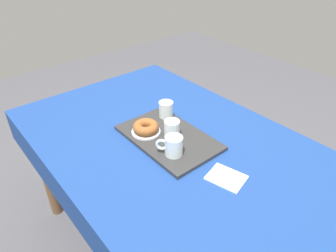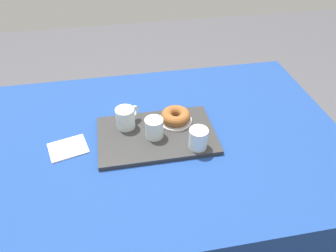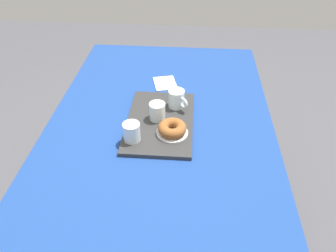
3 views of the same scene
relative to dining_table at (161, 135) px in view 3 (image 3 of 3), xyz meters
The scene contains 9 objects.
ground_plane 0.64m from the dining_table, ahead, with size 6.00×6.00×0.00m, color #47474C.
dining_table is the anchor object (origin of this frame).
serving_tray 0.10m from the dining_table, 169.79° to the left, with size 0.44×0.28×0.02m, color #2D2D2D.
tea_mug_left 0.18m from the dining_table, 38.10° to the right, with size 0.09×0.09×0.08m.
water_glass_near 0.14m from the dining_table, 141.83° to the left, with size 0.07×0.07×0.08m.
water_glass_far 0.23m from the dining_table, 148.54° to the left, with size 0.07×0.07×0.08m.
donut_plate_left 0.17m from the dining_table, 152.29° to the right, with size 0.13×0.13×0.01m, color silver.
sugar_donut_left 0.18m from the dining_table, 152.29° to the right, with size 0.12×0.12×0.04m, color brown.
paper_napkin 0.32m from the dining_table, ahead, with size 0.13×0.11×0.01m, color white.
Camera 3 is at (-1.13, -0.12, 1.59)m, focal length 34.90 mm.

